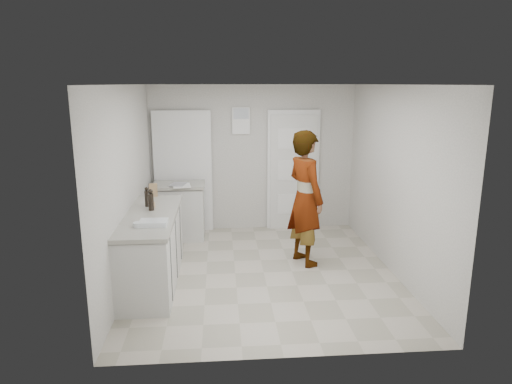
{
  "coord_description": "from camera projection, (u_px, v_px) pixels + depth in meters",
  "views": [
    {
      "loc": [
        -0.57,
        -5.77,
        2.51
      ],
      "look_at": [
        -0.07,
        0.4,
        1.04
      ],
      "focal_mm": 32.0,
      "sensor_mm": 36.0,
      "label": 1
    }
  ],
  "objects": [
    {
      "name": "person",
      "position": [
        305.0,
        198.0,
        6.37
      ],
      "size": [
        0.69,
        0.82,
        1.9
      ],
      "primitive_type": "imported",
      "rotation": [
        0.0,
        0.0,
        1.97
      ],
      "color": "silver",
      "rests_on": "ground"
    },
    {
      "name": "egg_bowl",
      "position": [
        139.0,
        225.0,
        5.19
      ],
      "size": [
        0.13,
        0.13,
        0.05
      ],
      "color": "silver",
      "rests_on": "main_counter"
    },
    {
      "name": "cake_mix_box",
      "position": [
        153.0,
        190.0,
        6.55
      ],
      "size": [
        0.13,
        0.08,
        0.19
      ],
      "primitive_type": "cube",
      "rotation": [
        0.0,
        0.0,
        0.22
      ],
      "color": "olive",
      "rests_on": "main_counter"
    },
    {
      "name": "baking_dish",
      "position": [
        154.0,
        223.0,
        5.24
      ],
      "size": [
        0.32,
        0.23,
        0.06
      ],
      "rotation": [
        0.0,
        0.0,
        -0.01
      ],
      "color": "silver",
      "rests_on": "main_counter"
    },
    {
      "name": "side_counter",
      "position": [
        180.0,
        213.0,
        7.53
      ],
      "size": [
        0.84,
        0.61,
        0.93
      ],
      "color": "silver",
      "rests_on": "ground"
    },
    {
      "name": "main_counter",
      "position": [
        152.0,
        251.0,
        5.82
      ],
      "size": [
        0.64,
        1.96,
        0.93
      ],
      "color": "silver",
      "rests_on": "ground"
    },
    {
      "name": "oil_cruet_a",
      "position": [
        151.0,
        200.0,
        5.83
      ],
      "size": [
        0.07,
        0.07,
        0.28
      ],
      "color": "black",
      "rests_on": "main_counter"
    },
    {
      "name": "ground",
      "position": [
        264.0,
        272.0,
        6.22
      ],
      "size": [
        4.0,
        4.0,
        0.0
      ],
      "primitive_type": "plane",
      "color": "#9E9985",
      "rests_on": "ground"
    },
    {
      "name": "papers",
      "position": [
        182.0,
        186.0,
        7.26
      ],
      "size": [
        0.32,
        0.38,
        0.01
      ],
      "primitive_type": "cube",
      "rotation": [
        0.0,
        0.0,
        0.14
      ],
      "color": "white",
      "rests_on": "side_counter"
    },
    {
      "name": "spice_jar",
      "position": [
        154.0,
        205.0,
        5.99
      ],
      "size": [
        0.05,
        0.05,
        0.07
      ],
      "primitive_type": "cylinder",
      "color": "tan",
      "rests_on": "main_counter"
    },
    {
      "name": "room_shell",
      "position": [
        243.0,
        172.0,
        7.87
      ],
      "size": [
        4.0,
        4.0,
        4.0
      ],
      "color": "#A5A39C",
      "rests_on": "ground"
    },
    {
      "name": "oil_cruet_b",
      "position": [
        147.0,
        197.0,
        6.01
      ],
      "size": [
        0.06,
        0.06,
        0.26
      ],
      "color": "black",
      "rests_on": "main_counter"
    }
  ]
}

